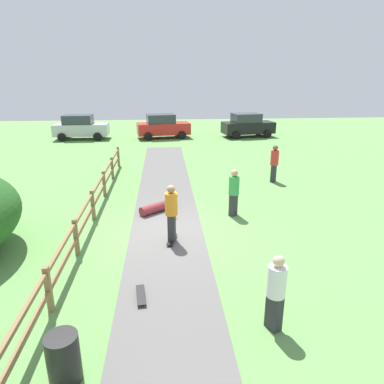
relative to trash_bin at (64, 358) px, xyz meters
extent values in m
plane|color=#60934C|center=(1.80, 5.75, -0.45)|extent=(60.00, 60.00, 0.00)
cube|color=#605E5B|center=(1.80, 5.75, -0.44)|extent=(2.40, 28.00, 0.02)
cube|color=olive|center=(-0.80, 1.90, 0.10)|extent=(0.12, 0.12, 1.10)
cube|color=olive|center=(-0.80, 4.47, 0.10)|extent=(0.12, 0.12, 1.10)
cube|color=olive|center=(-0.80, 7.04, 0.10)|extent=(0.12, 0.12, 1.10)
cube|color=olive|center=(-0.80, 9.61, 0.10)|extent=(0.12, 0.12, 1.10)
cube|color=olive|center=(-0.80, 12.18, 0.10)|extent=(0.12, 0.12, 1.10)
cube|color=olive|center=(-0.80, 14.75, 0.10)|extent=(0.12, 0.12, 1.10)
cube|color=olive|center=(-0.80, 5.75, 0.05)|extent=(0.08, 18.00, 0.09)
cube|color=olive|center=(-0.80, 5.75, 0.50)|extent=(0.08, 18.00, 0.09)
cylinder|color=black|center=(0.00, 0.00, 0.00)|extent=(0.56, 0.56, 0.90)
cube|color=black|center=(1.96, 5.02, -0.36)|extent=(0.37, 0.82, 0.02)
cylinder|color=silver|center=(1.94, 5.31, -0.40)|extent=(0.04, 0.07, 0.06)
cylinder|color=silver|center=(2.09, 5.28, -0.40)|extent=(0.04, 0.07, 0.06)
cylinder|color=silver|center=(1.82, 4.76, -0.40)|extent=(0.04, 0.07, 0.06)
cylinder|color=silver|center=(1.97, 4.73, -0.40)|extent=(0.04, 0.07, 0.06)
cube|color=#2D2D33|center=(1.96, 5.02, 0.07)|extent=(0.26, 0.36, 0.83)
cylinder|color=orange|center=(1.96, 5.02, 0.82)|extent=(0.45, 0.45, 0.69)
sphere|color=#9E704C|center=(1.96, 5.02, 1.29)|extent=(0.25, 0.25, 0.25)
cylinder|color=maroon|center=(1.49, 7.55, -0.25)|extent=(1.39, 1.20, 0.36)
sphere|color=red|center=(2.02, 6.87, -0.25)|extent=(0.26, 0.26, 0.26)
cube|color=black|center=(1.15, 2.20, -0.36)|extent=(0.29, 0.82, 0.02)
cylinder|color=silver|center=(1.05, 2.47, -0.40)|extent=(0.04, 0.06, 0.06)
cylinder|color=silver|center=(1.19, 2.48, -0.40)|extent=(0.04, 0.06, 0.06)
cylinder|color=silver|center=(1.11, 1.91, -0.40)|extent=(0.04, 0.06, 0.06)
cylinder|color=silver|center=(1.26, 1.93, -0.40)|extent=(0.04, 0.06, 0.06)
cube|color=#2D2D33|center=(3.92, 0.95, -0.05)|extent=(0.32, 0.38, 0.79)
cylinder|color=white|center=(3.92, 0.95, 0.67)|extent=(0.51, 0.51, 0.66)
sphere|color=beige|center=(3.92, 0.95, 1.12)|extent=(0.24, 0.24, 0.24)
cube|color=#2D2D33|center=(4.27, 7.02, -0.04)|extent=(0.36, 0.37, 0.82)
cylinder|color=green|center=(4.27, 7.02, 0.71)|extent=(0.54, 0.54, 0.68)
sphere|color=tan|center=(4.27, 7.02, 1.17)|extent=(0.25, 0.25, 0.25)
cube|color=#2D2D33|center=(7.04, 11.06, -0.03)|extent=(0.34, 0.38, 0.84)
cylinder|color=red|center=(7.04, 11.06, 0.74)|extent=(0.53, 0.53, 0.70)
sphere|color=brown|center=(7.04, 11.06, 1.22)|extent=(0.25, 0.25, 0.25)
cube|color=red|center=(1.79, 23.69, 0.32)|extent=(4.41, 2.31, 0.90)
cube|color=#2D333D|center=(1.59, 23.66, 1.12)|extent=(2.41, 1.87, 0.70)
cylinder|color=black|center=(2.99, 24.76, -0.13)|extent=(0.67, 0.33, 0.64)
cylinder|color=black|center=(3.26, 23.02, -0.13)|extent=(0.67, 0.33, 0.64)
cylinder|color=black|center=(0.32, 24.36, -0.13)|extent=(0.67, 0.33, 0.64)
cylinder|color=black|center=(0.59, 22.62, -0.13)|extent=(0.67, 0.33, 0.64)
cube|color=#B7B7BC|center=(-4.72, 23.69, 0.32)|extent=(4.22, 1.75, 0.90)
cube|color=#2D333D|center=(-4.92, 23.69, 1.12)|extent=(2.22, 1.59, 0.70)
cylinder|color=black|center=(-3.38, 24.59, -0.13)|extent=(0.64, 0.25, 0.64)
cylinder|color=black|center=(-3.36, 22.83, -0.13)|extent=(0.64, 0.25, 0.64)
cylinder|color=black|center=(-6.08, 24.55, -0.13)|extent=(0.64, 0.25, 0.64)
cylinder|color=black|center=(-6.06, 22.79, -0.13)|extent=(0.64, 0.25, 0.64)
cube|color=black|center=(8.77, 23.69, 0.32)|extent=(4.42, 2.35, 0.90)
cube|color=#2D333D|center=(8.57, 23.66, 1.12)|extent=(2.42, 1.89, 0.70)
cylinder|color=black|center=(9.96, 24.77, -0.13)|extent=(0.67, 0.34, 0.64)
cylinder|color=black|center=(10.24, 23.04, -0.13)|extent=(0.67, 0.34, 0.64)
cylinder|color=black|center=(7.29, 24.34, -0.13)|extent=(0.67, 0.34, 0.64)
cylinder|color=black|center=(7.57, 22.60, -0.13)|extent=(0.67, 0.34, 0.64)
camera|label=1|loc=(1.78, -4.81, 4.54)|focal=32.64mm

